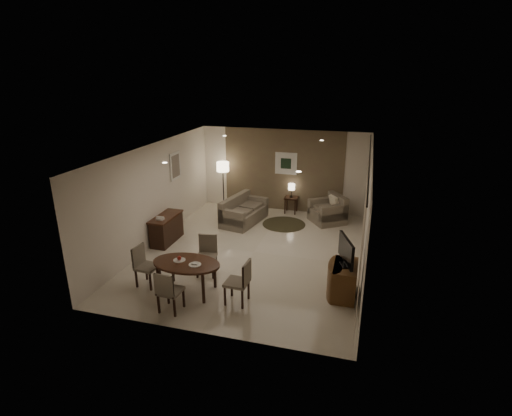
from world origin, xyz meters
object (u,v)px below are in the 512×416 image
(armchair, at_px, (327,209))
(dining_table, at_px, (187,277))
(console_desk, at_px, (167,229))
(chair_left, at_px, (147,266))
(tv_cabinet, at_px, (345,280))
(chair_far, at_px, (206,256))
(floor_lamp, at_px, (223,186))
(chair_right, at_px, (237,282))
(side_table, at_px, (291,205))
(sofa, at_px, (244,210))
(chair_near, at_px, (170,290))

(armchair, bearing_deg, dining_table, -61.56)
(console_desk, bearing_deg, chair_left, -72.27)
(tv_cabinet, distance_m, chair_far, 3.13)
(dining_table, bearing_deg, console_desk, 126.41)
(floor_lamp, bearing_deg, dining_table, -78.13)
(chair_right, bearing_deg, side_table, -177.73)
(sofa, bearing_deg, dining_table, -167.63)
(chair_near, relative_size, chair_right, 0.95)
(chair_far, xyz_separation_m, chair_left, (-1.05, -0.80, -0.01))
(chair_far, distance_m, chair_left, 1.32)
(dining_table, xyz_separation_m, floor_lamp, (-1.11, 5.30, 0.46))
(floor_lamp, bearing_deg, chair_left, -88.19)
(chair_right, bearing_deg, sofa, -162.01)
(side_table, height_order, floor_lamp, floor_lamp)
(console_desk, xyz_separation_m, chair_near, (1.65, -2.98, 0.07))
(console_desk, height_order, chair_far, chair_far)
(chair_near, relative_size, side_table, 1.65)
(chair_near, distance_m, floor_lamp, 6.14)
(chair_near, height_order, side_table, chair_near)
(tv_cabinet, height_order, chair_right, chair_right)
(side_table, bearing_deg, sofa, -134.22)
(console_desk, bearing_deg, chair_far, -39.06)
(dining_table, bearing_deg, side_table, 77.90)
(chair_near, height_order, chair_left, chair_left)
(chair_left, xyz_separation_m, chair_right, (2.09, -0.13, 0.01))
(chair_right, bearing_deg, armchair, 168.42)
(tv_cabinet, xyz_separation_m, side_table, (-2.05, 4.74, -0.08))
(chair_left, xyz_separation_m, sofa, (0.90, 4.21, -0.05))
(sofa, bearing_deg, armchair, -62.23)
(chair_near, distance_m, chair_right, 1.31)
(side_table, bearing_deg, chair_far, -102.90)
(floor_lamp, bearing_deg, tv_cabinet, -46.31)
(chair_near, distance_m, sofa, 4.96)
(dining_table, bearing_deg, sofa, 90.66)
(chair_near, height_order, chair_far, chair_far)
(chair_left, relative_size, side_table, 1.69)
(sofa, height_order, armchair, armchair)
(tv_cabinet, xyz_separation_m, floor_lamp, (-4.34, 4.55, 0.46))
(chair_left, xyz_separation_m, armchair, (3.37, 4.92, -0.03))
(sofa, bearing_deg, chair_left, 179.67)
(chair_left, relative_size, sofa, 0.53)
(tv_cabinet, height_order, dining_table, tv_cabinet)
(tv_cabinet, relative_size, dining_table, 0.62)
(chair_near, xyz_separation_m, chair_left, (-0.94, 0.75, 0.01))
(chair_near, relative_size, floor_lamp, 0.55)
(chair_left, bearing_deg, chair_far, -47.55)
(tv_cabinet, xyz_separation_m, sofa, (-3.28, 3.48, 0.05))
(chair_near, height_order, chair_right, chair_right)
(console_desk, distance_m, chair_left, 2.34)
(console_desk, relative_size, chair_far, 1.31)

